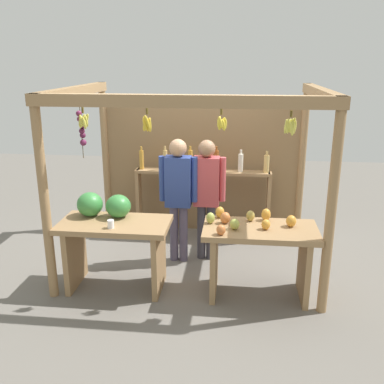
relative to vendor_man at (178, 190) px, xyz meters
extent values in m
plane|color=slate|center=(0.19, 0.03, -0.96)|extent=(12.00, 12.00, 0.00)
cylinder|color=#99754C|center=(-1.26, -1.03, 0.14)|extent=(0.10, 0.10, 2.20)
cylinder|color=#99754C|center=(1.64, -1.03, 0.14)|extent=(0.10, 0.10, 2.20)
cylinder|color=#99754C|center=(-1.26, 1.10, 0.14)|extent=(0.10, 0.10, 2.20)
cylinder|color=#99754C|center=(1.64, 1.10, 0.14)|extent=(0.10, 0.10, 2.20)
cube|color=#99754C|center=(0.19, -1.03, 1.18)|extent=(3.00, 0.12, 0.12)
cube|color=#99754C|center=(-1.26, 0.03, 1.18)|extent=(0.12, 2.22, 0.12)
cube|color=#99754C|center=(1.64, 0.03, 1.18)|extent=(0.12, 2.22, 0.12)
cube|color=olive|center=(0.19, 1.12, 0.03)|extent=(2.90, 0.04, 1.98)
cylinder|color=brown|center=(1.21, -0.97, 1.07)|extent=(0.02, 0.02, 0.06)
ellipsoid|color=#D1CC4C|center=(1.25, -0.96, 0.95)|extent=(0.04, 0.07, 0.15)
ellipsoid|color=#D1CC4C|center=(1.24, -0.94, 0.97)|extent=(0.06, 0.06, 0.15)
ellipsoid|color=#D1CC4C|center=(1.21, -0.93, 0.96)|extent=(0.09, 0.04, 0.14)
ellipsoid|color=#D1CC4C|center=(1.19, -0.94, 0.96)|extent=(0.07, 0.06, 0.15)
ellipsoid|color=#D1CC4C|center=(1.17, -0.95, 0.95)|extent=(0.06, 0.09, 0.15)
ellipsoid|color=#D1CC4C|center=(1.18, -0.98, 0.96)|extent=(0.05, 0.08, 0.15)
ellipsoid|color=#D1CC4C|center=(1.19, -0.98, 0.97)|extent=(0.06, 0.05, 0.15)
ellipsoid|color=#D1CC4C|center=(1.22, -1.01, 0.94)|extent=(0.06, 0.04, 0.14)
ellipsoid|color=#D1CC4C|center=(1.23, -0.99, 0.95)|extent=(0.06, 0.07, 0.15)
cylinder|color=brown|center=(0.55, -0.87, 1.07)|extent=(0.02, 0.02, 0.06)
ellipsoid|color=yellow|center=(0.59, -0.88, 0.96)|extent=(0.04, 0.07, 0.12)
ellipsoid|color=yellow|center=(0.57, -0.85, 0.96)|extent=(0.06, 0.05, 0.12)
ellipsoid|color=yellow|center=(0.55, -0.85, 0.95)|extent=(0.08, 0.04, 0.12)
ellipsoid|color=yellow|center=(0.53, -0.87, 0.97)|extent=(0.05, 0.07, 0.12)
ellipsoid|color=yellow|center=(0.53, -0.88, 0.95)|extent=(0.05, 0.07, 0.13)
ellipsoid|color=yellow|center=(0.55, -0.92, 0.98)|extent=(0.07, 0.04, 0.12)
ellipsoid|color=yellow|center=(0.58, -0.90, 0.95)|extent=(0.06, 0.05, 0.12)
cylinder|color=brown|center=(-0.17, -0.91, 1.07)|extent=(0.02, 0.02, 0.06)
ellipsoid|color=gold|center=(-0.15, -0.91, 0.94)|extent=(0.04, 0.06, 0.15)
ellipsoid|color=gold|center=(-0.16, -0.88, 0.94)|extent=(0.06, 0.04, 0.15)
ellipsoid|color=gold|center=(-0.20, -0.89, 0.95)|extent=(0.05, 0.07, 0.15)
ellipsoid|color=gold|center=(-0.19, -0.92, 0.95)|extent=(0.07, 0.08, 0.15)
ellipsoid|color=gold|center=(-0.17, -0.93, 0.97)|extent=(0.08, 0.04, 0.15)
cylinder|color=brown|center=(-0.82, -0.90, 1.07)|extent=(0.02, 0.02, 0.06)
ellipsoid|color=#D1CC4C|center=(-0.80, -0.90, 0.96)|extent=(0.04, 0.07, 0.13)
ellipsoid|color=#D1CC4C|center=(-0.80, -0.86, 0.98)|extent=(0.08, 0.06, 0.13)
ellipsoid|color=#D1CC4C|center=(-0.84, -0.88, 0.97)|extent=(0.08, 0.06, 0.13)
ellipsoid|color=#D1CC4C|center=(-0.86, -0.90, 0.95)|extent=(0.04, 0.05, 0.13)
ellipsoid|color=#D1CC4C|center=(-0.84, -0.92, 0.97)|extent=(0.05, 0.05, 0.13)
ellipsoid|color=#D1CC4C|center=(-0.81, -0.93, 0.95)|extent=(0.06, 0.05, 0.13)
cylinder|color=#4C422D|center=(-0.91, -0.76, 0.83)|extent=(0.01, 0.01, 0.55)
sphere|color=#601E42|center=(-0.91, -0.77, 1.02)|extent=(0.06, 0.06, 0.06)
sphere|color=#601E42|center=(-0.92, -0.73, 0.96)|extent=(0.06, 0.06, 0.06)
sphere|color=#511938|center=(-0.88, -0.77, 0.90)|extent=(0.06, 0.06, 0.06)
sphere|color=#511938|center=(-0.90, -0.76, 0.84)|extent=(0.06, 0.06, 0.06)
sphere|color=#511938|center=(-0.90, -0.75, 0.80)|extent=(0.06, 0.06, 0.06)
sphere|color=#601E42|center=(-0.90, -0.76, 0.72)|extent=(0.07, 0.07, 0.07)
cube|color=#99754C|center=(-0.61, -0.76, -0.19)|extent=(1.22, 0.64, 0.06)
cube|color=#99754C|center=(-1.09, -0.76, -0.59)|extent=(0.06, 0.58, 0.74)
cube|color=#99754C|center=(-0.12, -0.76, -0.59)|extent=(0.06, 0.58, 0.74)
ellipsoid|color=#38843D|center=(-0.60, -0.60, -0.03)|extent=(0.37, 0.37, 0.26)
ellipsoid|color=#38843D|center=(-0.93, -0.60, -0.02)|extent=(0.39, 0.39, 0.28)
cylinder|color=white|center=(-0.59, -0.94, -0.11)|extent=(0.07, 0.07, 0.09)
cube|color=#99754C|center=(0.99, -0.76, -0.19)|extent=(1.22, 0.64, 0.06)
cube|color=#99754C|center=(0.50, -0.76, -0.59)|extent=(0.06, 0.58, 0.74)
cube|color=#99754C|center=(1.48, -0.76, -0.59)|extent=(0.06, 0.58, 0.74)
ellipsoid|color=gold|center=(0.54, -0.50, -0.09)|extent=(0.13, 0.13, 0.13)
ellipsoid|color=gold|center=(1.31, -0.69, -0.09)|extent=(0.15, 0.15, 0.13)
ellipsoid|color=#A8B24C|center=(0.72, -0.83, -0.10)|extent=(0.13, 0.13, 0.12)
ellipsoid|color=#CC7038|center=(0.58, -1.00, -0.10)|extent=(0.10, 0.10, 0.11)
ellipsoid|color=#CC7038|center=(0.61, -0.67, -0.09)|extent=(0.14, 0.14, 0.13)
ellipsoid|color=#A8B24C|center=(0.45, -0.69, -0.10)|extent=(0.10, 0.10, 0.12)
ellipsoid|color=#B79E47|center=(0.89, -0.57, -0.10)|extent=(0.13, 0.13, 0.12)
ellipsoid|color=gold|center=(1.06, -0.53, -0.09)|extent=(0.15, 0.15, 0.14)
ellipsoid|color=gold|center=(1.04, -0.80, -0.10)|extent=(0.11, 0.11, 0.11)
cube|color=#99754C|center=(-0.71, 0.83, -0.46)|extent=(0.05, 0.20, 1.00)
cube|color=#99754C|center=(1.18, 0.83, -0.46)|extent=(0.05, 0.20, 1.00)
cube|color=#99754C|center=(0.24, 0.83, 0.02)|extent=(1.89, 0.22, 0.04)
cylinder|color=gold|center=(-0.65, 0.83, 0.18)|extent=(0.06, 0.06, 0.27)
cylinder|color=gold|center=(-0.65, 0.83, 0.34)|extent=(0.03, 0.03, 0.06)
cylinder|color=#D8B266|center=(-0.30, 0.83, 0.18)|extent=(0.06, 0.06, 0.28)
cylinder|color=#D8B266|center=(-0.30, 0.83, 0.35)|extent=(0.03, 0.03, 0.06)
cylinder|color=gold|center=(0.06, 0.83, 0.19)|extent=(0.07, 0.07, 0.29)
cylinder|color=gold|center=(0.06, 0.83, 0.36)|extent=(0.03, 0.03, 0.06)
cylinder|color=#994C1E|center=(0.42, 0.83, 0.19)|extent=(0.07, 0.07, 0.29)
cylinder|color=#994C1E|center=(0.42, 0.83, 0.37)|extent=(0.03, 0.03, 0.06)
cylinder|color=silver|center=(0.77, 0.83, 0.17)|extent=(0.07, 0.07, 0.25)
cylinder|color=silver|center=(0.77, 0.83, 0.33)|extent=(0.03, 0.03, 0.06)
cylinder|color=#D8B266|center=(1.12, 0.83, 0.16)|extent=(0.08, 0.08, 0.24)
cylinder|color=#D8B266|center=(1.12, 0.83, 0.32)|extent=(0.03, 0.03, 0.06)
cylinder|color=#584F6A|center=(-0.06, 0.00, -0.58)|extent=(0.11, 0.11, 0.75)
cylinder|color=#584F6A|center=(0.06, 0.00, -0.58)|extent=(0.11, 0.11, 0.75)
cube|color=#2D428C|center=(0.00, 0.00, 0.11)|extent=(0.32, 0.19, 0.63)
cylinder|color=#2D428C|center=(-0.20, 0.00, 0.14)|extent=(0.08, 0.08, 0.57)
cylinder|color=#2D428C|center=(0.20, 0.00, 0.14)|extent=(0.08, 0.08, 0.57)
sphere|color=tan|center=(0.00, 0.00, 0.53)|extent=(0.22, 0.22, 0.22)
cylinder|color=#3C3A44|center=(0.28, 0.10, -0.59)|extent=(0.11, 0.11, 0.74)
cylinder|color=#3C3A44|center=(0.40, 0.10, -0.59)|extent=(0.11, 0.11, 0.74)
cube|color=#BF474C|center=(0.34, 0.10, 0.09)|extent=(0.32, 0.19, 0.62)
cylinder|color=#BF474C|center=(0.14, 0.10, 0.12)|extent=(0.08, 0.08, 0.56)
cylinder|color=#BF474C|center=(0.54, 0.10, 0.12)|extent=(0.08, 0.08, 0.56)
sphere|color=#997051|center=(0.34, 0.10, 0.51)|extent=(0.21, 0.21, 0.21)
camera|label=1|loc=(0.73, -5.09, 1.56)|focal=40.36mm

